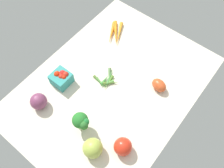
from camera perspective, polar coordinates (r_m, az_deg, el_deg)
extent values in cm
cube|color=beige|center=(124.43, 0.00, -0.68)|extent=(104.00, 76.00, 2.00)
ellipsoid|color=#D34E23|center=(122.81, 11.08, -0.28)|extent=(7.08, 8.95, 5.65)
cylinder|color=#A2C282|center=(113.11, -7.25, -9.47)|extent=(3.73, 3.73, 5.04)
sphere|color=#267329|center=(108.23, -7.55, -8.51)|extent=(7.28, 7.28, 7.28)
sphere|color=#2D6E2C|center=(106.36, -6.67, -9.46)|extent=(4.01, 4.01, 4.01)
sphere|color=#217822|center=(107.30, -6.67, -9.69)|extent=(3.91, 3.91, 3.91)
sphere|color=#1F712F|center=(106.30, -6.25, -8.90)|extent=(3.26, 3.26, 3.26)
cube|color=teal|center=(124.65, -11.90, 1.23)|extent=(9.13, 9.13, 6.42)
sphere|color=red|center=(123.06, -11.62, 2.48)|extent=(3.31, 3.31, 3.31)
sphere|color=red|center=(123.06, -12.02, 2.24)|extent=(2.84, 2.84, 2.84)
sphere|color=red|center=(121.40, -11.28, 1.54)|extent=(2.59, 2.59, 2.59)
sphere|color=red|center=(121.98, -10.93, 2.20)|extent=(3.22, 3.22, 3.22)
sphere|color=red|center=(121.99, -11.91, 1.71)|extent=(2.87, 2.87, 2.87)
sphere|color=red|center=(123.02, -12.87, 2.29)|extent=(3.17, 3.17, 3.17)
cone|color=orange|center=(142.66, -0.06, 12.02)|extent=(14.71, 9.04, 2.43)
cone|color=orange|center=(142.53, 0.88, 11.95)|extent=(14.79, 13.05, 2.40)
cone|color=orange|center=(142.53, 1.72, 11.85)|extent=(15.51, 9.66, 2.16)
cone|color=#51893C|center=(123.73, -2.63, 0.31)|extent=(2.97, 7.68, 1.54)
cone|color=#547A44|center=(125.74, -0.64, 2.01)|extent=(8.08, 6.53, 1.66)
cone|color=#488A40|center=(125.45, -0.51, 1.79)|extent=(9.72, 5.14, 1.65)
cone|color=#548F3C|center=(123.19, -1.27, 0.06)|extent=(7.65, 5.05, 1.79)
cone|color=#577B2D|center=(123.38, -0.30, 0.25)|extent=(6.66, 7.06, 1.80)
cone|color=#448D3B|center=(124.48, -1.60, 1.10)|extent=(6.22, 2.34, 1.84)
cone|color=#54812C|center=(123.46, -0.94, 0.20)|extent=(9.19, 3.13, 1.59)
cone|color=#567B32|center=(124.59, -3.26, 0.92)|extent=(2.60, 6.97, 1.50)
sphere|color=#78385A|center=(120.26, -16.98, -3.96)|extent=(8.10, 8.10, 8.10)
sphere|color=#A3B647|center=(107.34, -4.58, -14.88)|extent=(8.88, 8.88, 8.88)
ellipsoid|color=red|center=(107.62, 2.58, -14.59)|extent=(11.07, 11.07, 8.23)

